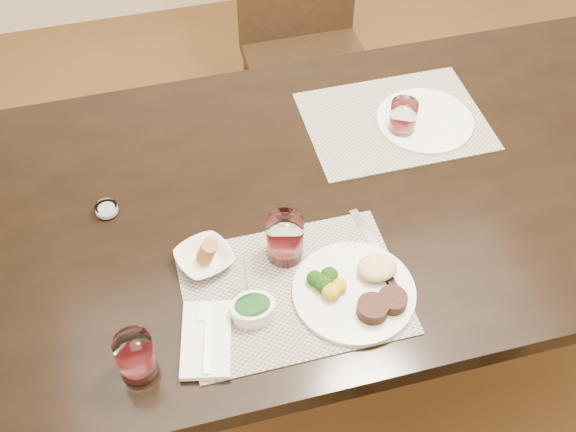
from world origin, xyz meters
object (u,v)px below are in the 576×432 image
object	(u,v)px
chair_far	(304,38)
cracker_bowl	(204,258)
wine_glass_near	(285,240)
steak_knife	(381,264)
far_plate	(425,121)
dinner_plate	(360,289)

from	to	relation	value
chair_far	cracker_bowl	xyz separation A→B (m)	(-0.53, -1.07, 0.27)
wine_glass_near	steak_knife	bearing A→B (deg)	-23.56
cracker_bowl	chair_far	bearing A→B (deg)	63.80
chair_far	far_plate	xyz separation A→B (m)	(0.11, -0.77, 0.26)
cracker_bowl	far_plate	xyz separation A→B (m)	(0.63, 0.30, -0.01)
chair_far	steak_knife	distance (m)	1.21
cracker_bowl	wine_glass_near	size ratio (longest dim) A/B	1.37
cracker_bowl	wine_glass_near	bearing A→B (deg)	-7.19
wine_glass_near	chair_far	bearing A→B (deg)	72.18
steak_knife	far_plate	world-z (taller)	steak_knife
cracker_bowl	dinner_plate	bearing A→B (deg)	-28.48
cracker_bowl	far_plate	world-z (taller)	cracker_bowl
cracker_bowl	wine_glass_near	world-z (taller)	wine_glass_near
dinner_plate	wine_glass_near	world-z (taller)	wine_glass_near
steak_knife	far_plate	xyz separation A→B (m)	(0.26, 0.41, 0.00)
steak_knife	cracker_bowl	distance (m)	0.38
wine_glass_near	far_plate	distance (m)	0.56
steak_knife	cracker_bowl	world-z (taller)	cracker_bowl
wine_glass_near	dinner_plate	bearing A→B (deg)	-48.27
chair_far	wine_glass_near	size ratio (longest dim) A/B	8.14
dinner_plate	wine_glass_near	xyz separation A→B (m)	(-0.13, 0.14, 0.03)
far_plate	wine_glass_near	bearing A→B (deg)	-144.65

